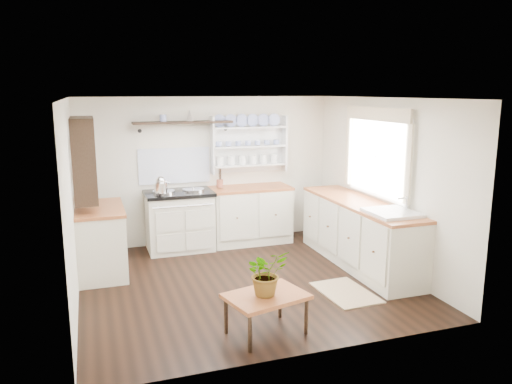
# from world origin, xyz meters

# --- Properties ---
(floor) EXTENTS (4.00, 3.80, 0.01)m
(floor) POSITION_xyz_m (0.00, 0.00, 0.00)
(floor) COLOR black
(floor) RESTS_ON ground
(wall_back) EXTENTS (4.00, 0.02, 2.30)m
(wall_back) POSITION_xyz_m (0.00, 1.90, 1.15)
(wall_back) COLOR silver
(wall_back) RESTS_ON ground
(wall_right) EXTENTS (0.02, 3.80, 2.30)m
(wall_right) POSITION_xyz_m (2.00, 0.00, 1.15)
(wall_right) COLOR silver
(wall_right) RESTS_ON ground
(wall_left) EXTENTS (0.02, 3.80, 2.30)m
(wall_left) POSITION_xyz_m (-2.00, 0.00, 1.15)
(wall_left) COLOR silver
(wall_left) RESTS_ON ground
(ceiling) EXTENTS (4.00, 3.80, 0.01)m
(ceiling) POSITION_xyz_m (0.00, 0.00, 2.30)
(ceiling) COLOR white
(ceiling) RESTS_ON wall_back
(window) EXTENTS (0.08, 1.55, 1.22)m
(window) POSITION_xyz_m (1.95, 0.15, 1.56)
(window) COLOR white
(window) RESTS_ON wall_right
(aga_cooker) EXTENTS (1.01, 0.70, 0.93)m
(aga_cooker) POSITION_xyz_m (-0.53, 1.57, 0.46)
(aga_cooker) COLOR beige
(aga_cooker) RESTS_ON floor
(back_cabinets) EXTENTS (1.27, 0.63, 0.90)m
(back_cabinets) POSITION_xyz_m (0.60, 1.60, 0.46)
(back_cabinets) COLOR beige
(back_cabinets) RESTS_ON floor
(right_cabinets) EXTENTS (0.62, 2.43, 0.90)m
(right_cabinets) POSITION_xyz_m (1.70, 0.10, 0.46)
(right_cabinets) COLOR beige
(right_cabinets) RESTS_ON floor
(belfast_sink) EXTENTS (0.55, 0.60, 0.45)m
(belfast_sink) POSITION_xyz_m (1.70, -0.65, 0.80)
(belfast_sink) COLOR white
(belfast_sink) RESTS_ON right_cabinets
(left_cabinets) EXTENTS (0.62, 1.13, 0.90)m
(left_cabinets) POSITION_xyz_m (-1.70, 0.90, 0.46)
(left_cabinets) COLOR beige
(left_cabinets) RESTS_ON floor
(plate_rack) EXTENTS (1.20, 0.22, 0.90)m
(plate_rack) POSITION_xyz_m (0.65, 1.86, 1.56)
(plate_rack) COLOR white
(plate_rack) RESTS_ON wall_back
(high_shelf) EXTENTS (1.50, 0.29, 0.16)m
(high_shelf) POSITION_xyz_m (-0.40, 1.78, 1.91)
(high_shelf) COLOR black
(high_shelf) RESTS_ON wall_back
(left_shelving) EXTENTS (0.28, 0.80, 1.05)m
(left_shelving) POSITION_xyz_m (-1.84, 0.90, 1.55)
(left_shelving) COLOR black
(left_shelving) RESTS_ON wall_left
(kettle) EXTENTS (0.19, 0.19, 0.23)m
(kettle) POSITION_xyz_m (-0.81, 1.45, 1.05)
(kettle) COLOR silver
(kettle) RESTS_ON aga_cooker
(utensil_crock) EXTENTS (0.10, 0.10, 0.12)m
(utensil_crock) POSITION_xyz_m (0.13, 1.68, 0.97)
(utensil_crock) COLOR brown
(utensil_crock) RESTS_ON back_cabinets
(center_table) EXTENTS (0.87, 0.72, 0.41)m
(center_table) POSITION_xyz_m (-0.21, -1.40, 0.37)
(center_table) COLOR brown
(center_table) RESTS_ON floor
(potted_plant) EXTENTS (0.47, 0.43, 0.46)m
(potted_plant) POSITION_xyz_m (-0.21, -1.40, 0.64)
(potted_plant) COLOR #3F7233
(potted_plant) RESTS_ON center_table
(floor_rug) EXTENTS (0.59, 0.88, 0.02)m
(floor_rug) POSITION_xyz_m (1.04, -0.75, 0.01)
(floor_rug) COLOR #9C845A
(floor_rug) RESTS_ON floor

